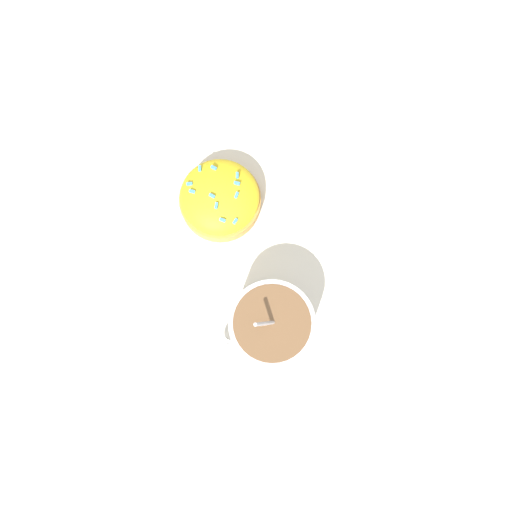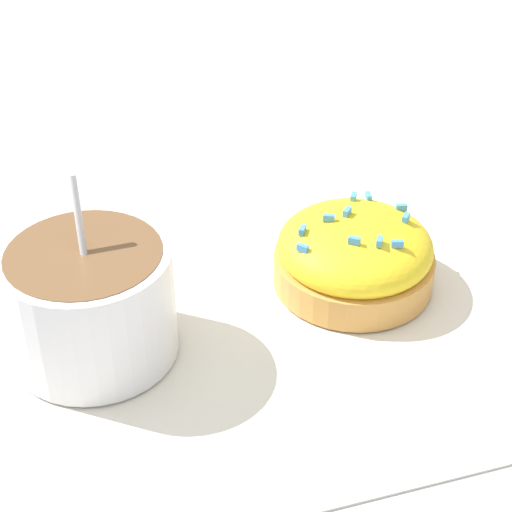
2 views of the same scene
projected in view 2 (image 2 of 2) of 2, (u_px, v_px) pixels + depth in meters
name	position (u px, v px, depth m)	size (l,w,h in m)	color
ground_plane	(234.00, 323.00, 0.51)	(3.00, 3.00, 0.00)	#B2B2B7
paper_napkin	(234.00, 321.00, 0.51)	(0.34, 0.32, 0.00)	white
coffee_cup	(89.00, 297.00, 0.47)	(0.09, 0.12, 0.10)	white
frosted_pastry	(354.00, 255.00, 0.53)	(0.10, 0.10, 0.05)	#D19347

